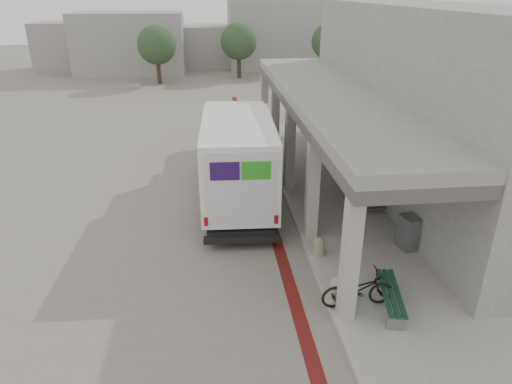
{
  "coord_description": "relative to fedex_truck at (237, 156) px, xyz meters",
  "views": [
    {
      "loc": [
        -1.07,
        -12.26,
        7.52
      ],
      "look_at": [
        0.37,
        0.87,
        1.6
      ],
      "focal_mm": 32.0,
      "sensor_mm": 36.0,
      "label": 1
    }
  ],
  "objects": [
    {
      "name": "fedex_truck",
      "position": [
        0.0,
        0.0,
        0.0
      ],
      "size": [
        2.78,
        7.94,
        3.34
      ],
      "rotation": [
        0.0,
        0.0,
        -0.04
      ],
      "color": "black",
      "rests_on": "ground"
    },
    {
      "name": "tree_mid",
      "position": [
        2.01,
        26.18,
        1.4
      ],
      "size": [
        3.2,
        3.2,
        4.8
      ],
      "color": "#38281C",
      "rests_on": "ground"
    },
    {
      "name": "tree_right",
      "position": [
        10.01,
        25.18,
        1.4
      ],
      "size": [
        3.2,
        3.2,
        4.8
      ],
      "color": "#38281C",
      "rests_on": "ground"
    },
    {
      "name": "bollard_near",
      "position": [
        2.11,
        -6.66,
        -1.33
      ],
      "size": [
        0.43,
        0.43,
        0.65
      ],
      "color": "tan",
      "rests_on": "sidewalk"
    },
    {
      "name": "bollard_far",
      "position": [
        2.11,
        -4.46,
        -1.38
      ],
      "size": [
        0.38,
        0.38,
        0.57
      ],
      "color": "gray",
      "rests_on": "sidewalk"
    },
    {
      "name": "utility_cabinet",
      "position": [
        4.95,
        -4.38,
        -1.13
      ],
      "size": [
        0.6,
        0.72,
        1.07
      ],
      "primitive_type": "cube",
      "rotation": [
        0.0,
        0.0,
        0.2
      ],
      "color": "slate",
      "rests_on": "sidewalk"
    },
    {
      "name": "bench",
      "position": [
        3.32,
        -7.13,
        -1.32
      ],
      "size": [
        0.82,
        2.05,
        0.47
      ],
      "rotation": [
        0.0,
        0.0,
        -0.2
      ],
      "color": "gray",
      "rests_on": "sidewalk"
    },
    {
      "name": "bike_lane_stripe",
      "position": [
        1.01,
        -1.82,
        -1.78
      ],
      "size": [
        0.35,
        40.0,
        0.01
      ],
      "primitive_type": "cube",
      "color": "#5D1512",
      "rests_on": "ground"
    },
    {
      "name": "distant_backdrop",
      "position": [
        -2.83,
        32.07,
        0.92
      ],
      "size": [
        28.0,
        10.0,
        6.5
      ],
      "color": "gray",
      "rests_on": "ground"
    },
    {
      "name": "bicycle_black",
      "position": [
        2.51,
        -6.97,
        -1.17
      ],
      "size": [
        1.89,
        0.72,
        0.98
      ],
      "primitive_type": "imported",
      "rotation": [
        0.0,
        0.0,
        1.61
      ],
      "color": "black",
      "rests_on": "sidewalk"
    },
    {
      "name": "sidewalk",
      "position": [
        4.01,
        -3.82,
        -1.72
      ],
      "size": [
        4.4,
        28.0,
        0.12
      ],
      "primitive_type": "cube",
      "color": "gray",
      "rests_on": "ground"
    },
    {
      "name": "ground",
      "position": [
        0.01,
        -3.82,
        -1.78
      ],
      "size": [
        120.0,
        120.0,
        0.0
      ],
      "primitive_type": "plane",
      "color": "slate",
      "rests_on": "ground"
    },
    {
      "name": "transit_building",
      "position": [
        6.84,
        0.68,
        1.62
      ],
      "size": [
        7.6,
        17.0,
        7.0
      ],
      "color": "gray",
      "rests_on": "ground"
    },
    {
      "name": "tree_left",
      "position": [
        -4.99,
        24.18,
        1.4
      ],
      "size": [
        3.2,
        3.2,
        4.8
      ],
      "color": "#38281C",
      "rests_on": "ground"
    }
  ]
}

